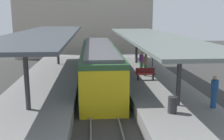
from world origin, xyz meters
TOP-DOWN VIEW (x-y plane):
  - ground_plane at (0.00, 0.00)m, footprint 80.00×80.00m
  - platform_left at (-3.80, 0.00)m, footprint 4.40×28.00m
  - platform_right at (3.80, 0.00)m, footprint 4.40×28.00m
  - track_ballast at (0.00, 0.00)m, footprint 3.20×28.00m
  - rail_near_side at (-0.72, 0.00)m, footprint 0.08×28.00m
  - rail_far_side at (0.72, 0.00)m, footprint 0.08×28.00m
  - commuter_train at (0.00, 3.00)m, footprint 2.78×15.03m
  - canopy_left at (-3.80, 1.40)m, footprint 4.18×21.00m
  - canopy_right at (3.80, 1.40)m, footprint 4.18×21.00m
  - platform_bench at (3.26, 0.77)m, footprint 1.40×0.41m
  - platform_sign at (4.95, 5.74)m, footprint 0.90×0.08m
  - litter_bin at (3.19, -5.94)m, footprint 0.44×0.44m
  - passenger_near_bench at (3.52, 3.68)m, footprint 0.36×0.36m
  - passenger_mid_platform at (5.49, -5.37)m, footprint 0.36×0.36m
  - passenger_far_end at (3.51, 1.97)m, footprint 0.36×0.36m
  - station_building_backdrop at (-1.51, 20.00)m, footprint 18.00×6.00m

SIDE VIEW (x-z plane):
  - ground_plane at x=0.00m, z-range 0.00..0.00m
  - track_ballast at x=0.00m, z-range 0.00..0.20m
  - rail_near_side at x=-0.72m, z-range 0.20..0.34m
  - rail_far_side at x=0.72m, z-range 0.20..0.34m
  - platform_left at x=-3.80m, z-range 0.00..1.00m
  - platform_right at x=3.80m, z-range 0.00..1.00m
  - litter_bin at x=3.19m, z-range 1.00..1.80m
  - platform_bench at x=3.26m, z-range 1.03..1.89m
  - commuter_train at x=0.00m, z-range 0.18..3.28m
  - passenger_near_bench at x=3.52m, z-range 1.03..2.64m
  - passenger_mid_platform at x=5.49m, z-range 1.03..2.69m
  - passenger_far_end at x=3.51m, z-range 1.03..2.74m
  - platform_sign at x=4.95m, z-range 1.52..3.73m
  - canopy_right at x=3.80m, z-range 2.45..5.60m
  - canopy_left at x=-3.80m, z-range 2.59..6.03m
  - station_building_backdrop at x=-1.51m, z-range 0.00..11.00m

